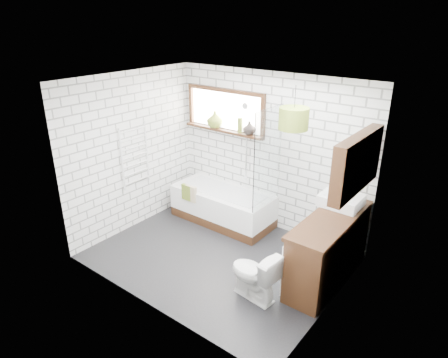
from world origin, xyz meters
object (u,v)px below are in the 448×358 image
Objects in this scene: basin at (341,200)px; toilet at (254,274)px; pendant at (294,119)px; bathtub at (223,206)px; vanity at (329,249)px.

basin is 0.78× the size of toilet.
pendant is (-0.04, 0.82, 1.77)m from toilet.
pendant is (-0.53, -0.47, 1.11)m from basin.
toilet is (1.51, -1.32, 0.05)m from bathtub.
vanity is 1.75m from pendant.
bathtub is 2.58× the size of toilet.
vanity is at bearing 154.55° from toilet.
basin is 1.43× the size of pendant.
toilet is at bearing -110.94° from basin.
basin is (2.01, -0.03, 0.71)m from bathtub.
vanity is at bearing -81.55° from basin.
vanity is 2.41× the size of toilet.
vanity is 3.07× the size of basin.
basin is 1.54m from toilet.
basin reaches higher than vanity.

